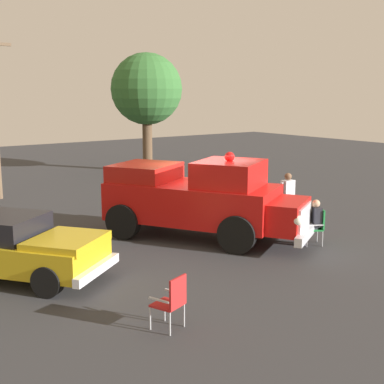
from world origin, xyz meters
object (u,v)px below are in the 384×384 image
classic_hot_rod (13,246)px  spectator_standing (287,195)px  vintage_fire_truck (199,198)px  oak_tree_right (147,90)px  lawn_chair_near_truck (317,224)px  lawn_chair_by_car (173,299)px  spectator_seated (313,220)px

classic_hot_rod → spectator_standing: size_ratio=2.75×
vintage_fire_truck → classic_hot_rod: 5.51m
oak_tree_right → spectator_standing: bearing=79.1°
lawn_chair_near_truck → lawn_chair_by_car: size_ratio=1.00×
classic_hot_rod → lawn_chair_near_truck: bearing=163.1°
vintage_fire_truck → classic_hot_rod: size_ratio=1.36×
spectator_seated → oak_tree_right: 15.62m
lawn_chair_by_car → spectator_standing: 8.54m
lawn_chair_near_truck → lawn_chair_by_car: same height
classic_hot_rod → lawn_chair_near_truck: classic_hot_rod is taller
lawn_chair_near_truck → oak_tree_right: 15.69m
lawn_chair_near_truck → oak_tree_right: oak_tree_right is taller
lawn_chair_by_car → oak_tree_right: bearing=-120.2°
vintage_fire_truck → lawn_chair_by_car: bearing=48.5°
spectator_standing → oak_tree_right: 13.32m
oak_tree_right → vintage_fire_truck: bearing=64.9°
spectator_seated → oak_tree_right: bearing=-103.8°
lawn_chair_near_truck → spectator_standing: spectator_standing is taller
spectator_standing → oak_tree_right: (-2.44, -12.65, 3.39)m
lawn_chair_by_car → spectator_standing: (-7.39, -4.26, 0.37)m
vintage_fire_truck → lawn_chair_near_truck: (-2.25, 2.50, -0.61)m
classic_hot_rod → spectator_seated: 7.96m
classic_hot_rod → lawn_chair_near_truck: 8.09m
spectator_seated → spectator_standing: size_ratio=0.77×
spectator_seated → vintage_fire_truck: bearing=-48.8°
vintage_fire_truck → classic_hot_rod: bearing=1.6°
classic_hot_rod → lawn_chair_by_car: size_ratio=4.51×
spectator_seated → oak_tree_right: size_ratio=0.21×
lawn_chair_near_truck → spectator_standing: 2.45m
classic_hot_rod → lawn_chair_by_car: classic_hot_rod is taller
vintage_fire_truck → classic_hot_rod: vintage_fire_truck is taller
lawn_chair_by_car → spectator_seated: spectator_seated is taller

